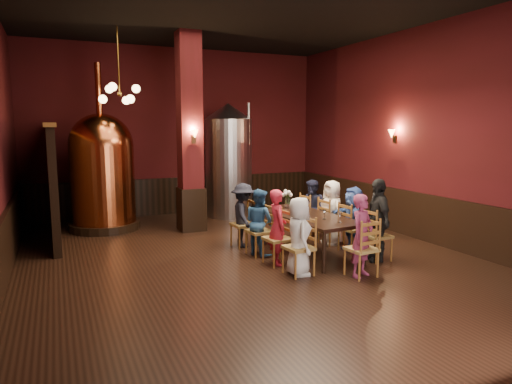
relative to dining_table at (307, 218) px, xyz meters
name	(u,v)px	position (x,y,z in m)	size (l,w,h in m)	color
room	(250,136)	(-1.17, 0.00, 1.56)	(10.00, 10.02, 4.50)	black
wainscot_right	(419,216)	(2.79, 0.00, -0.19)	(0.08, 9.90, 1.00)	black
wainscot_back	(181,195)	(-1.17, 4.96, -0.19)	(7.90, 0.08, 1.00)	black
wainscot_left	(1,259)	(-5.13, 0.00, -0.19)	(0.08, 9.90, 1.00)	black
column	(190,133)	(-1.47, 2.80, 1.56)	(0.58, 0.58, 4.50)	#470F13
partition	(54,183)	(-4.37, 3.20, 0.51)	(0.22, 3.50, 2.40)	black
pendant_cluster	(120,94)	(-2.97, 2.90, 2.41)	(0.90, 0.90, 1.70)	#A57226
sconce_wall	(395,136)	(2.73, 0.80, 1.51)	(0.20, 0.20, 0.36)	black
sconce_column	(193,136)	(-1.47, 2.50, 1.51)	(0.20, 0.20, 0.36)	black
dining_table	(307,218)	(0.00, 0.00, 0.00)	(1.19, 2.47, 0.75)	black
chair_0	(299,247)	(-0.77, -1.07, -0.23)	(0.46, 0.46, 0.92)	#9C6227
person_0	(299,236)	(-0.77, -1.07, -0.04)	(0.63, 0.41, 1.29)	silver
chair_1	(277,238)	(-0.82, -0.40, -0.23)	(0.46, 0.46, 0.92)	#9C6227
person_1	(277,227)	(-0.82, -0.40, -0.02)	(0.49, 0.32, 1.33)	red
chair_2	(259,231)	(-0.87, 0.26, -0.23)	(0.46, 0.46, 0.92)	#9C6227
person_2	(259,222)	(-0.87, 0.26, -0.06)	(0.61, 0.30, 1.26)	#2A5A8E
chair_3	(243,224)	(-0.93, 0.93, -0.23)	(0.46, 0.46, 0.92)	#9C6227
person_3	(243,215)	(-0.93, 0.93, -0.04)	(0.84, 0.48, 1.29)	black
chair_4	(377,235)	(0.93, -0.93, -0.23)	(0.46, 0.46, 0.92)	#9C6227
person_4	(378,220)	(0.93, -0.93, 0.06)	(0.88, 0.36, 1.50)	black
chair_5	(353,228)	(0.87, -0.26, -0.23)	(0.46, 0.46, 0.92)	#9C6227
person_5	(353,219)	(0.87, -0.26, -0.05)	(1.18, 0.38, 1.27)	#3658A4
chair_6	(331,222)	(0.82, 0.40, -0.23)	(0.46, 0.46, 0.92)	#9C6227
person_6	(332,212)	(0.82, 0.40, -0.03)	(0.65, 0.42, 1.32)	white
chair_7	(312,216)	(0.77, 1.07, -0.23)	(0.46, 0.46, 0.92)	#9C6227
person_7	(313,209)	(0.77, 1.07, -0.06)	(0.61, 0.30, 1.26)	#1A1D35
chair_8	(362,249)	(0.13, -1.54, -0.23)	(0.46, 0.46, 0.92)	#9C6227
person_8	(362,236)	(0.13, -1.54, -0.01)	(0.49, 0.32, 1.35)	#882D53
copper_kettle	(102,170)	(-3.33, 3.72, 0.71)	(1.83, 1.83, 3.83)	black
steel_vessel	(229,160)	(-0.07, 4.06, 0.82)	(1.51, 1.51, 3.01)	#B2B2B7
rose_vase	(288,196)	(0.00, 0.78, 0.31)	(0.23, 0.23, 0.38)	white
wine_glass_0	(309,205)	(0.30, 0.44, 0.15)	(0.07, 0.07, 0.17)	white
wine_glass_1	(291,211)	(-0.31, 0.04, 0.15)	(0.07, 0.07, 0.17)	white
wine_glass_2	(324,214)	(0.09, -0.49, 0.15)	(0.07, 0.07, 0.17)	white
wine_glass_3	(340,217)	(0.20, -0.82, 0.15)	(0.07, 0.07, 0.17)	white
wine_glass_4	(340,218)	(0.16, -0.86, 0.15)	(0.07, 0.07, 0.17)	white
wine_glass_5	(308,210)	(0.01, -0.03, 0.15)	(0.07, 0.07, 0.17)	white
wine_glass_6	(324,215)	(0.07, -0.50, 0.15)	(0.07, 0.07, 0.17)	white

